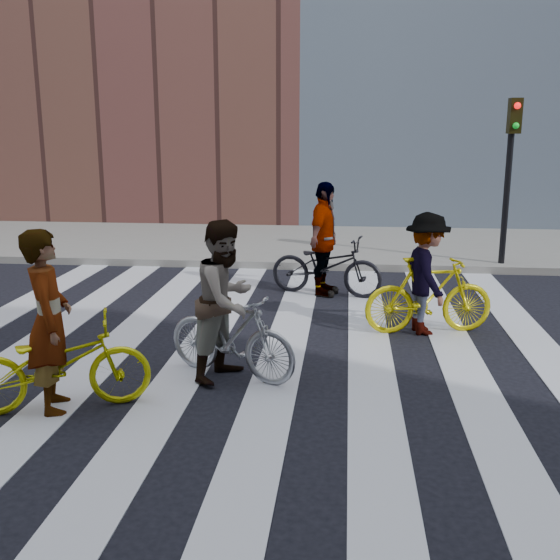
% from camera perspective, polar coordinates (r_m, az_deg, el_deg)
% --- Properties ---
extents(ground, '(100.00, 100.00, 0.00)m').
position_cam_1_polar(ground, '(8.37, -3.55, -6.42)').
color(ground, black).
rests_on(ground, ground).
extents(sidewalk_far, '(100.00, 5.00, 0.15)m').
position_cam_1_polar(sidewalk_far, '(15.57, 0.95, 3.13)').
color(sidewalk_far, gray).
rests_on(sidewalk_far, ground).
extents(zebra_crosswalk, '(8.25, 10.00, 0.01)m').
position_cam_1_polar(zebra_crosswalk, '(8.37, -3.55, -6.38)').
color(zebra_crosswalk, silver).
rests_on(zebra_crosswalk, ground).
extents(traffic_signal, '(0.22, 0.42, 3.33)m').
position_cam_1_polar(traffic_signal, '(13.46, 19.45, 10.25)').
color(traffic_signal, black).
rests_on(traffic_signal, ground).
extents(bike_yellow_left, '(1.95, 1.24, 0.97)m').
position_cam_1_polar(bike_yellow_left, '(7.00, -18.82, -6.95)').
color(bike_yellow_left, '#C2C60B').
rests_on(bike_yellow_left, ground).
extents(bike_silver_mid, '(1.72, 1.12, 1.01)m').
position_cam_1_polar(bike_silver_mid, '(7.48, -4.29, -4.79)').
color(bike_silver_mid, '#9D9FA6').
rests_on(bike_silver_mid, ground).
extents(bike_yellow_right, '(1.86, 0.84, 1.08)m').
position_cam_1_polar(bike_yellow_right, '(9.26, 12.84, -1.31)').
color(bike_yellow_right, yellow).
rests_on(bike_yellow_right, ground).
extents(bike_dark_rear, '(2.04, 1.13, 1.01)m').
position_cam_1_polar(bike_dark_rear, '(11.11, 4.06, 1.24)').
color(bike_dark_rear, black).
rests_on(bike_dark_rear, ground).
extents(rider_left, '(0.65, 0.79, 1.86)m').
position_cam_1_polar(rider_left, '(6.89, -19.48, -3.42)').
color(rider_left, slate).
rests_on(rider_left, ground).
extents(rider_mid, '(0.99, 1.09, 1.82)m').
position_cam_1_polar(rider_mid, '(7.37, -4.73, -1.77)').
color(rider_mid, slate).
rests_on(rider_mid, ground).
extents(rider_right, '(0.83, 1.19, 1.69)m').
position_cam_1_polar(rider_right, '(9.19, 12.63, 0.53)').
color(rider_right, slate).
rests_on(rider_right, ground).
extents(rider_rear, '(0.73, 1.21, 1.92)m').
position_cam_1_polar(rider_rear, '(11.03, 3.83, 3.56)').
color(rider_rear, slate).
rests_on(rider_rear, ground).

